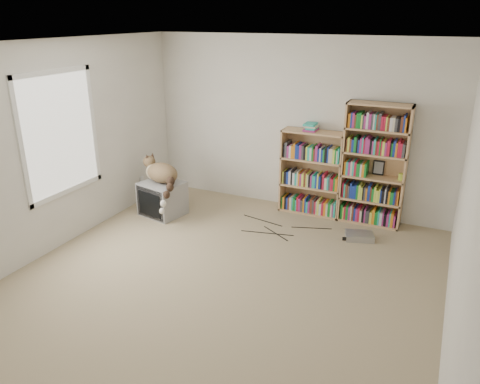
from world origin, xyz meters
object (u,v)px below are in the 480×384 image
at_px(crt_tv, 163,198).
at_px(cat, 162,177).
at_px(dvd_player, 359,236).
at_px(bookcase_tall, 374,168).
at_px(bookcase_short, 312,176).

relative_size(crt_tv, cat, 0.89).
xyz_separation_m(cat, dvd_player, (2.74, 0.42, -0.55)).
relative_size(crt_tv, bookcase_tall, 0.39).
bearing_deg(bookcase_tall, cat, -159.51).
xyz_separation_m(cat, bookcase_short, (1.89, 1.03, -0.04)).
xyz_separation_m(bookcase_short, dvd_player, (0.85, -0.61, -0.52)).
bearing_deg(dvd_player, crt_tv, 169.36).
distance_m(crt_tv, bookcase_short, 2.19).
bearing_deg(bookcase_short, dvd_player, -35.57).
relative_size(cat, bookcase_tall, 0.44).
relative_size(crt_tv, bookcase_short, 0.53).
bearing_deg(crt_tv, cat, -32.19).
height_order(crt_tv, dvd_player, crt_tv).
bearing_deg(crt_tv, dvd_player, 19.72).
distance_m(crt_tv, cat, 0.35).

